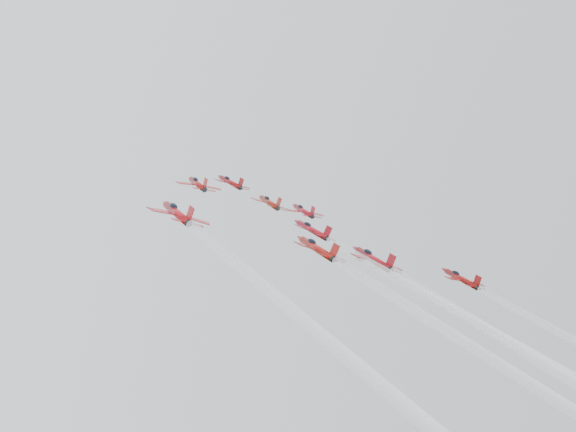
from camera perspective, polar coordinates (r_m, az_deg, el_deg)
jet_lead at (r=175.76m, az=-4.14°, el=2.43°), size 8.85×11.00×8.06m
jet_row2_left at (r=155.49m, az=-6.47°, el=2.31°), size 9.19×11.43×8.37m
jet_row2_center at (r=162.64m, az=-1.37°, el=1.00°), size 9.09×11.30×8.28m
jet_row2_right at (r=167.52m, az=1.08°, el=0.39°), size 8.62×10.72×7.85m
jet_center at (r=109.67m, az=12.58°, el=-7.37°), size 9.03×80.89×57.74m
jet_rear_farleft at (r=75.72m, az=3.82°, el=-9.20°), size 9.79×87.71×62.62m
jet_rear_left at (r=90.28m, az=16.57°, el=-11.15°), size 9.69×86.78×61.95m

